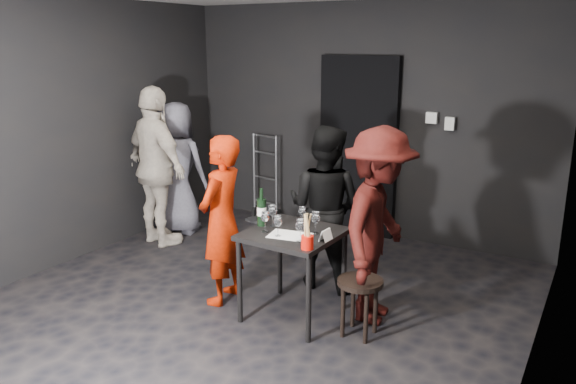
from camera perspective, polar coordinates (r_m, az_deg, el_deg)
The scene contains 25 objects.
floor at distance 4.96m, azimuth -4.78°, elevation -12.01°, with size 4.50×5.00×0.02m, color black.
wall_back at distance 6.68m, azimuth 7.42°, elevation 7.18°, with size 4.50×0.04×2.70m, color black.
wall_left at distance 6.08m, azimuth -22.83°, elevation 5.35°, with size 0.04×5.00×2.70m, color black.
wall_right at distance 3.72m, azimuth 24.42°, elevation -0.37°, with size 0.04×5.00×2.70m, color black.
doorway at distance 6.67m, azimuth 7.13°, elevation 4.57°, with size 0.95×0.10×2.10m, color black.
wallbox_upper at distance 6.34m, azimuth 14.41°, elevation 7.33°, with size 0.12×0.06×0.12m, color #B7B7B2.
wallbox_lower at distance 6.29m, azimuth 16.14°, elevation 6.69°, with size 0.10×0.06×0.14m, color #B7B7B2.
hand_truck at distance 7.25m, azimuth -2.44°, elevation -1.30°, with size 0.38×0.32×1.12m.
tasting_table at distance 4.62m, azimuth 0.51°, elevation -5.20°, with size 0.72×0.72×0.75m.
stool at distance 4.46m, azimuth 7.33°, elevation -9.91°, with size 0.36×0.36×0.47m.
server_red at distance 4.92m, azimuth -6.77°, elevation -2.89°, with size 0.54×0.36×1.49m, color #AA1B02.
woman_black at distance 5.20m, azimuth 3.75°, elevation -1.43°, with size 0.76×0.42×1.56m, color black.
man_maroon at distance 4.58m, azimuth 9.17°, elevation -2.67°, with size 1.13×0.52×1.75m, color #360C09.
bystander_cream at distance 6.38m, azimuth -13.30°, elevation 3.99°, with size 1.26×0.60×2.14m, color #EFDFCA.
bystander_grey at distance 6.81m, azimuth -11.25°, elevation 2.70°, with size 0.81×0.44×1.66m, color slate.
tasting_mat at distance 4.50m, azimuth 0.21°, elevation -4.42°, with size 0.33×0.22×0.00m, color white.
wine_glass_a at distance 4.56m, azimuth -2.35°, elevation -2.94°, with size 0.07×0.07×0.19m, color white, non-canonical shape.
wine_glass_b at distance 4.69m, azimuth -1.58°, elevation -2.34°, with size 0.08×0.08×0.20m, color white, non-canonical shape.
wine_glass_c at distance 4.72m, azimuth 1.45°, elevation -2.37°, with size 0.07×0.07×0.18m, color white, non-canonical shape.
wine_glass_d at distance 4.46m, azimuth -1.05°, elevation -3.37°, with size 0.07×0.07×0.19m, color white, non-canonical shape.
wine_glass_e at distance 4.33m, azimuth 1.26°, elevation -3.80°, with size 0.08×0.08×0.20m, color white, non-canonical shape.
wine_glass_f at distance 4.52m, azimuth 2.80°, elevation -3.04°, with size 0.08×0.08×0.20m, color white, non-canonical shape.
wine_bottle at distance 4.71m, azimuth -2.70°, elevation -1.96°, with size 0.08×0.08×0.32m.
breadstick_cup at distance 4.18m, azimuth 1.98°, elevation -4.10°, with size 0.09×0.09×0.29m.
reserved_card at distance 4.40m, azimuth 3.70°, elevation -4.34°, with size 0.07×0.12×0.09m, color white, non-canonical shape.
Camera 1 is at (2.57, -3.60, 2.26)m, focal length 35.00 mm.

